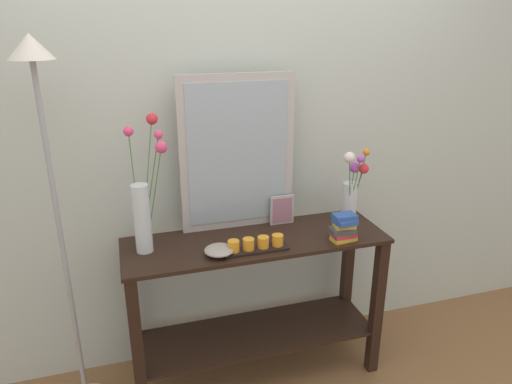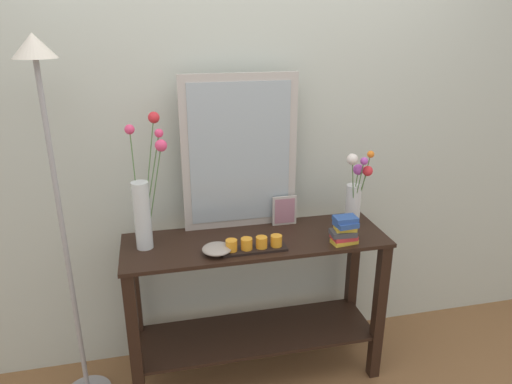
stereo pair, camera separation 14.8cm
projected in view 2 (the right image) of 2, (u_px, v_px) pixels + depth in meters
ground_plane at (256, 372)px, 2.67m from camera, size 7.00×6.00×0.02m
wall_back at (242, 125)px, 2.50m from camera, size 6.40×0.08×2.70m
console_table at (256, 292)px, 2.48m from camera, size 1.34×0.43×0.83m
mirror_leaning at (240, 153)px, 2.39m from camera, size 0.60×0.03×0.81m
tall_vase_left at (144, 201)px, 2.21m from camera, size 0.19×0.19×0.64m
vase_right at (355, 194)px, 2.47m from camera, size 0.16×0.14×0.42m
candle_tray at (254, 245)px, 2.24m from camera, size 0.32×0.09×0.07m
picture_frame_small at (284, 211)px, 2.51m from camera, size 0.13×0.01×0.16m
decorative_bowl at (217, 249)px, 2.21m from camera, size 0.14×0.14×0.05m
book_stack at (345, 230)px, 2.31m from camera, size 0.14×0.10×0.14m
floor_lamp at (54, 174)px, 2.06m from camera, size 0.24×0.24×1.84m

